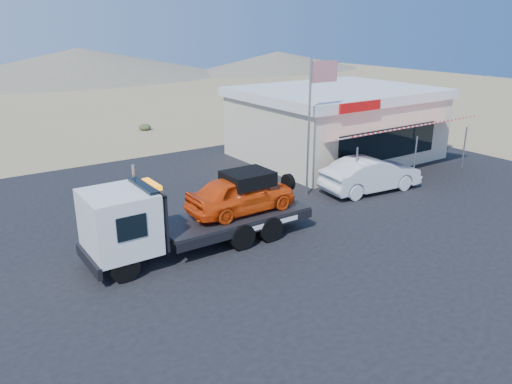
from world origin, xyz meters
TOP-DOWN VIEW (x-y plane):
  - ground at (0.00, 0.00)m, footprint 120.00×120.00m
  - asphalt_lot at (2.00, 3.00)m, footprint 32.00×24.00m
  - tow_truck at (-1.94, 2.42)m, footprint 7.87×2.33m
  - white_sedan at (7.50, 3.32)m, footprint 4.96×2.17m
  - jerky_store at (10.50, 8.97)m, footprint 10.40×9.97m
  - flagpole at (4.93, 4.50)m, footprint 1.55×0.10m

SIDE VIEW (x-z plane):
  - ground at x=0.00m, z-range 0.00..0.00m
  - asphalt_lot at x=2.00m, z-range 0.00..0.02m
  - white_sedan at x=7.50m, z-range 0.02..1.61m
  - tow_truck at x=-1.94m, z-range 0.10..2.73m
  - jerky_store at x=10.50m, z-range 0.04..3.94m
  - flagpole at x=4.93m, z-range 0.76..6.76m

